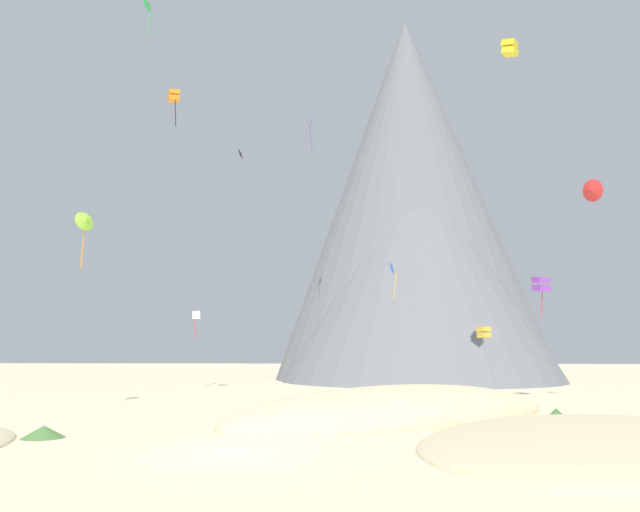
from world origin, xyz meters
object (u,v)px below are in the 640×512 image
object	(u,v)px
kite_lime_mid	(85,221)
bush_far_left	(397,404)
kite_violet_low	(541,284)
kite_orange_high	(174,96)
bush_mid_center	(556,413)
kite_black_high	(241,154)
kite_indigo_high	(311,127)
rock_massif	(412,213)
kite_blue_low	(393,272)
kite_green_high	(147,9)
kite_gold_low	(484,332)
kite_yellow_high	(510,48)
bush_far_right	(305,414)
bush_near_left	(502,429)
kite_white_low	(196,318)
bush_low_patch	(44,432)
kite_red_mid	(592,191)

from	to	relation	value
kite_lime_mid	bush_far_left	bearing A→B (deg)	-51.28
kite_violet_low	kite_orange_high	size ratio (longest dim) A/B	0.99
bush_mid_center	kite_black_high	size ratio (longest dim) A/B	0.93
kite_indigo_high	rock_massif	bearing A→B (deg)	-6.04
kite_orange_high	kite_blue_low	size ratio (longest dim) A/B	1.16
kite_green_high	kite_gold_low	world-z (taller)	kite_green_high
bush_far_left	kite_lime_mid	xyz separation A→B (m)	(-24.42, -1.93, 14.13)
rock_massif	kite_yellow_high	world-z (taller)	rock_massif
bush_far_right	kite_violet_low	xyz separation A→B (m)	(20.75, 17.96, 10.25)
bush_far_right	kite_yellow_high	world-z (taller)	kite_yellow_high
bush_far_left	bush_near_left	bearing A→B (deg)	-71.29
kite_black_high	kite_green_high	bearing A→B (deg)	171.63
kite_lime_mid	kite_white_low	size ratio (longest dim) A/B	1.39
kite_violet_low	kite_blue_low	size ratio (longest dim) A/B	1.15
kite_violet_low	kite_white_low	bearing A→B (deg)	136.07
kite_black_high	kite_yellow_high	size ratio (longest dim) A/B	0.81
kite_yellow_high	kite_green_high	bearing A→B (deg)	124.78
bush_far_right	kite_gold_low	world-z (taller)	kite_gold_low
bush_mid_center	rock_massif	bearing A→B (deg)	94.15
bush_far_left	rock_massif	xyz separation A→B (m)	(6.19, 49.59, 26.72)
bush_mid_center	rock_massif	size ratio (longest dim) A/B	0.02
kite_green_high	kite_gold_low	bearing A→B (deg)	-14.04
kite_gold_low	bush_mid_center	bearing A→B (deg)	59.38
bush_low_patch	kite_indigo_high	bearing A→B (deg)	76.68
rock_massif	kite_white_low	world-z (taller)	rock_massif
kite_green_high	kite_black_high	xyz separation A→B (m)	(5.02, 22.44, -7.23)
bush_far_right	kite_blue_low	world-z (taller)	kite_blue_low
bush_far_right	kite_black_high	world-z (taller)	kite_black_high
bush_far_right	bush_near_left	size ratio (longest dim) A/B	1.27
kite_blue_low	kite_gold_low	size ratio (longest dim) A/B	2.23
kite_orange_high	kite_yellow_high	size ratio (longest dim) A/B	2.16
kite_indigo_high	kite_orange_high	world-z (taller)	kite_indigo_high
bush_far_right	kite_green_high	xyz separation A→B (m)	(-16.93, 13.36, 37.28)
bush_mid_center	kite_gold_low	world-z (taller)	kite_gold_low
bush_near_left	kite_violet_low	size ratio (longest dim) A/B	0.44
kite_lime_mid	kite_yellow_high	bearing A→B (deg)	-42.44
kite_violet_low	kite_gold_low	xyz separation A→B (m)	(-4.33, 5.61, -4.32)
kite_red_mid	bush_near_left	bearing A→B (deg)	-70.33
bush_mid_center	kite_red_mid	xyz separation A→B (m)	(7.59, 10.47, 18.03)
bush_far_left	bush_low_patch	distance (m)	24.90
kite_red_mid	kite_white_low	bearing A→B (deg)	-151.49
bush_far_right	kite_black_high	xyz separation A→B (m)	(-11.91, 35.80, 30.05)
bush_far_left	kite_white_low	distance (m)	34.69
bush_mid_center	bush_near_left	world-z (taller)	bush_near_left
kite_black_high	kite_blue_low	world-z (taller)	kite_black_high
bush_far_left	kite_green_high	size ratio (longest dim) A/B	0.54
bush_far_left	kite_blue_low	size ratio (longest dim) A/B	0.66
bush_near_left	kite_red_mid	size ratio (longest dim) A/B	0.83
kite_yellow_high	bush_far_right	bearing A→B (deg)	161.60
kite_indigo_high	kite_blue_low	distance (m)	30.99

